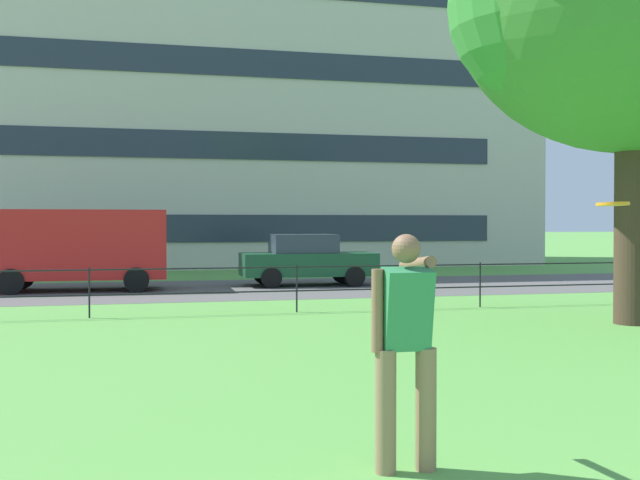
{
  "coord_description": "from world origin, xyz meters",
  "views": [
    {
      "loc": [
        -1.53,
        -2.1,
        1.87
      ],
      "look_at": [
        1.25,
        8.86,
        1.63
      ],
      "focal_mm": 44.7,
      "sensor_mm": 36.0,
      "label": 1
    }
  ],
  "objects_px": {
    "person_thrower": "(405,343)",
    "car_dark_green_right": "(307,260)",
    "apartment_building_background": "(132,40)",
    "panel_van_left": "(74,245)",
    "frisbee": "(613,204)"
  },
  "relations": [
    {
      "from": "panel_van_left",
      "to": "apartment_building_background",
      "type": "xyz_separation_m",
      "value": [
        1.81,
        14.2,
        8.91
      ]
    },
    {
      "from": "person_thrower",
      "to": "car_dark_green_right",
      "type": "xyz_separation_m",
      "value": [
        3.39,
        17.63,
        -0.19
      ]
    },
    {
      "from": "car_dark_green_right",
      "to": "apartment_building_background",
      "type": "xyz_separation_m",
      "value": [
        -4.87,
        13.95,
        9.41
      ]
    },
    {
      "from": "car_dark_green_right",
      "to": "frisbee",
      "type": "bearing_deg",
      "value": -94.88
    },
    {
      "from": "person_thrower",
      "to": "panel_van_left",
      "type": "relative_size",
      "value": 0.35
    },
    {
      "from": "apartment_building_background",
      "to": "person_thrower",
      "type": "bearing_deg",
      "value": -87.33
    },
    {
      "from": "apartment_building_background",
      "to": "panel_van_left",
      "type": "bearing_deg",
      "value": -97.26
    },
    {
      "from": "car_dark_green_right",
      "to": "panel_van_left",
      "type": "bearing_deg",
      "value": -177.83
    },
    {
      "from": "person_thrower",
      "to": "car_dark_green_right",
      "type": "relative_size",
      "value": 0.44
    },
    {
      "from": "person_thrower",
      "to": "frisbee",
      "type": "height_order",
      "value": "frisbee"
    },
    {
      "from": "frisbee",
      "to": "apartment_building_background",
      "type": "height_order",
      "value": "apartment_building_background"
    },
    {
      "from": "car_dark_green_right",
      "to": "person_thrower",
      "type": "bearing_deg",
      "value": -100.89
    },
    {
      "from": "frisbee",
      "to": "apartment_building_background",
      "type": "relative_size",
      "value": 0.01
    },
    {
      "from": "car_dark_green_right",
      "to": "apartment_building_background",
      "type": "height_order",
      "value": "apartment_building_background"
    },
    {
      "from": "frisbee",
      "to": "panel_van_left",
      "type": "distance_m",
      "value": 17.96
    }
  ]
}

